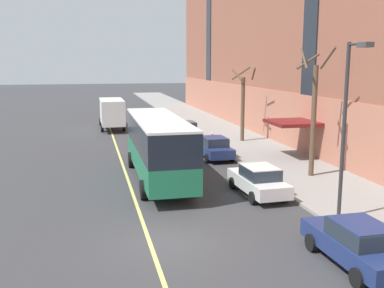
{
  "coord_description": "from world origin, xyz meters",
  "views": [
    {
      "loc": [
        -2.67,
        -15.96,
        6.73
      ],
      "look_at": [
        3.41,
        10.39,
        1.8
      ],
      "focal_mm": 42.0,
      "sensor_mm": 36.0,
      "label": 1
    }
  ],
  "objects_px": {
    "box_truck": "(112,112)",
    "street_tree_far_uptown": "(313,112)",
    "city_bus": "(158,145)",
    "street_lamp": "(348,115)",
    "parked_car_darkgray_1": "(186,130)",
    "parked_car_navy_2": "(214,148)",
    "street_tree_far_downtown": "(243,103)",
    "fire_hydrant": "(212,137)",
    "parked_car_white_0": "(258,180)",
    "parked_car_navy_5": "(357,244)"
  },
  "relations": [
    {
      "from": "street_tree_far_uptown",
      "to": "parked_car_navy_2",
      "type": "bearing_deg",
      "value": 122.24
    },
    {
      "from": "box_truck",
      "to": "street_tree_far_downtown",
      "type": "height_order",
      "value": "street_tree_far_downtown"
    },
    {
      "from": "parked_car_navy_2",
      "to": "parked_car_darkgray_1",
      "type": "bearing_deg",
      "value": 91.01
    },
    {
      "from": "fire_hydrant",
      "to": "street_tree_far_downtown",
      "type": "bearing_deg",
      "value": -9.39
    },
    {
      "from": "street_tree_far_downtown",
      "to": "street_lamp",
      "type": "xyz_separation_m",
      "value": [
        -2.46,
        -19.62,
        1.3
      ]
    },
    {
      "from": "parked_car_darkgray_1",
      "to": "box_truck",
      "type": "height_order",
      "value": "box_truck"
    },
    {
      "from": "parked_car_darkgray_1",
      "to": "street_tree_far_uptown",
      "type": "distance_m",
      "value": 16.09
    },
    {
      "from": "parked_car_darkgray_1",
      "to": "box_truck",
      "type": "bearing_deg",
      "value": 131.06
    },
    {
      "from": "parked_car_darkgray_1",
      "to": "street_tree_far_downtown",
      "type": "xyz_separation_m",
      "value": [
        4.28,
        -2.97,
        2.55
      ]
    },
    {
      "from": "box_truck",
      "to": "fire_hydrant",
      "type": "height_order",
      "value": "box_truck"
    },
    {
      "from": "box_truck",
      "to": "street_tree_far_uptown",
      "type": "height_order",
      "value": "street_tree_far_uptown"
    },
    {
      "from": "fire_hydrant",
      "to": "parked_car_darkgray_1",
      "type": "bearing_deg",
      "value": 124.07
    },
    {
      "from": "street_lamp",
      "to": "parked_car_white_0",
      "type": "bearing_deg",
      "value": 111.88
    },
    {
      "from": "street_tree_far_downtown",
      "to": "fire_hydrant",
      "type": "height_order",
      "value": "street_tree_far_downtown"
    },
    {
      "from": "parked_car_white_0",
      "to": "parked_car_navy_2",
      "type": "height_order",
      "value": "same"
    },
    {
      "from": "city_bus",
      "to": "street_tree_far_downtown",
      "type": "relative_size",
      "value": 1.77
    },
    {
      "from": "street_tree_far_downtown",
      "to": "street_tree_far_uptown",
      "type": "bearing_deg",
      "value": -90.12
    },
    {
      "from": "parked_car_navy_5",
      "to": "street_tree_far_downtown",
      "type": "relative_size",
      "value": 0.73
    },
    {
      "from": "box_truck",
      "to": "street_tree_far_uptown",
      "type": "xyz_separation_m",
      "value": [
        10.4,
        -22.25,
        2.11
      ]
    },
    {
      "from": "city_bus",
      "to": "parked_car_darkgray_1",
      "type": "height_order",
      "value": "city_bus"
    },
    {
      "from": "parked_car_white_0",
      "to": "street_tree_far_uptown",
      "type": "distance_m",
      "value": 5.95
    },
    {
      "from": "parked_car_white_0",
      "to": "parked_car_darkgray_1",
      "type": "bearing_deg",
      "value": 89.78
    },
    {
      "from": "parked_car_darkgray_1",
      "to": "parked_car_navy_2",
      "type": "height_order",
      "value": "same"
    },
    {
      "from": "street_tree_far_downtown",
      "to": "fire_hydrant",
      "type": "distance_m",
      "value": 3.84
    },
    {
      "from": "box_truck",
      "to": "street_tree_far_uptown",
      "type": "distance_m",
      "value": 24.65
    },
    {
      "from": "parked_car_navy_5",
      "to": "fire_hydrant",
      "type": "xyz_separation_m",
      "value": [
        1.58,
        23.72,
        -0.29
      ]
    },
    {
      "from": "fire_hydrant",
      "to": "parked_car_navy_2",
      "type": "bearing_deg",
      "value": -104.35
    },
    {
      "from": "fire_hydrant",
      "to": "city_bus",
      "type": "bearing_deg",
      "value": -119.13
    },
    {
      "from": "city_bus",
      "to": "parked_car_navy_5",
      "type": "height_order",
      "value": "city_bus"
    },
    {
      "from": "parked_car_navy_2",
      "to": "city_bus",
      "type": "bearing_deg",
      "value": -132.3
    },
    {
      "from": "parked_car_darkgray_1",
      "to": "street_tree_far_downtown",
      "type": "distance_m",
      "value": 5.8
    },
    {
      "from": "city_bus",
      "to": "fire_hydrant",
      "type": "xyz_separation_m",
      "value": [
        6.36,
        11.4,
        -1.63
      ]
    },
    {
      "from": "city_bus",
      "to": "parked_car_darkgray_1",
      "type": "bearing_deg",
      "value": 71.65
    },
    {
      "from": "parked_car_darkgray_1",
      "to": "parked_car_navy_2",
      "type": "distance_m",
      "value": 8.7
    },
    {
      "from": "parked_car_navy_5",
      "to": "parked_car_white_0",
      "type": "bearing_deg",
      "value": 91.44
    },
    {
      "from": "parked_car_white_0",
      "to": "parked_car_darkgray_1",
      "type": "height_order",
      "value": "same"
    },
    {
      "from": "parked_car_navy_2",
      "to": "parked_car_white_0",
      "type": "bearing_deg",
      "value": -91.38
    },
    {
      "from": "parked_car_navy_2",
      "to": "fire_hydrant",
      "type": "height_order",
      "value": "parked_car_navy_2"
    },
    {
      "from": "parked_car_darkgray_1",
      "to": "fire_hydrant",
      "type": "xyz_separation_m",
      "value": [
        1.73,
        -2.55,
        -0.29
      ]
    },
    {
      "from": "street_tree_far_uptown",
      "to": "street_lamp",
      "type": "xyz_separation_m",
      "value": [
        -2.43,
        -7.38,
        0.75
      ]
    },
    {
      "from": "parked_car_darkgray_1",
      "to": "parked_car_navy_2",
      "type": "relative_size",
      "value": 0.95
    },
    {
      "from": "parked_car_white_0",
      "to": "parked_car_navy_2",
      "type": "relative_size",
      "value": 1.02
    },
    {
      "from": "box_truck",
      "to": "street_lamp",
      "type": "distance_m",
      "value": 30.82
    },
    {
      "from": "street_tree_far_downtown",
      "to": "parked_car_navy_2",
      "type": "bearing_deg",
      "value": -125.8
    },
    {
      "from": "parked_car_navy_2",
      "to": "box_truck",
      "type": "xyz_separation_m",
      "value": [
        -6.29,
        15.75,
        0.98
      ]
    },
    {
      "from": "city_bus",
      "to": "street_lamp",
      "type": "height_order",
      "value": "street_lamp"
    },
    {
      "from": "box_truck",
      "to": "city_bus",
      "type": "bearing_deg",
      "value": -85.89
    },
    {
      "from": "parked_car_navy_5",
      "to": "street_lamp",
      "type": "xyz_separation_m",
      "value": [
        1.68,
        3.68,
        3.85
      ]
    },
    {
      "from": "parked_car_white_0",
      "to": "street_tree_far_uptown",
      "type": "xyz_separation_m",
      "value": [
        4.32,
        2.67,
        3.09
      ]
    },
    {
      "from": "fire_hydrant",
      "to": "parked_car_navy_5",
      "type": "bearing_deg",
      "value": -93.82
    }
  ]
}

